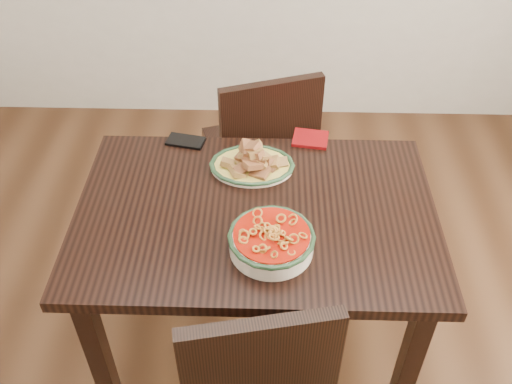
{
  "coord_description": "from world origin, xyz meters",
  "views": [
    {
      "loc": [
        -0.03,
        -1.28,
        2.02
      ],
      "look_at": [
        -0.07,
        0.07,
        0.81
      ],
      "focal_mm": 40.0,
      "sensor_mm": 36.0,
      "label": 1
    }
  ],
  "objects_px": {
    "chair_far": "(263,148)",
    "smartphone": "(186,141)",
    "fish_plate": "(252,158)",
    "dining_table": "(256,232)",
    "noodle_bowl": "(271,239)"
  },
  "relations": [
    {
      "from": "dining_table",
      "to": "smartphone",
      "type": "xyz_separation_m",
      "value": [
        -0.27,
        0.36,
        0.11
      ]
    },
    {
      "from": "fish_plate",
      "to": "smartphone",
      "type": "height_order",
      "value": "fish_plate"
    },
    {
      "from": "chair_far",
      "to": "fish_plate",
      "type": "bearing_deg",
      "value": 67.34
    },
    {
      "from": "chair_far",
      "to": "smartphone",
      "type": "xyz_separation_m",
      "value": [
        -0.28,
        -0.3,
        0.26
      ]
    },
    {
      "from": "fish_plate",
      "to": "noodle_bowl",
      "type": "distance_m",
      "value": 0.39
    },
    {
      "from": "chair_far",
      "to": "noodle_bowl",
      "type": "height_order",
      "value": "chair_far"
    },
    {
      "from": "noodle_bowl",
      "to": "smartphone",
      "type": "relative_size",
      "value": 1.91
    },
    {
      "from": "chair_far",
      "to": "fish_plate",
      "type": "xyz_separation_m",
      "value": [
        -0.03,
        -0.45,
        0.3
      ]
    },
    {
      "from": "chair_far",
      "to": "smartphone",
      "type": "height_order",
      "value": "chair_far"
    },
    {
      "from": "dining_table",
      "to": "smartphone",
      "type": "distance_m",
      "value": 0.46
    },
    {
      "from": "noodle_bowl",
      "to": "smartphone",
      "type": "bearing_deg",
      "value": 121.37
    },
    {
      "from": "noodle_bowl",
      "to": "smartphone",
      "type": "distance_m",
      "value": 0.62
    },
    {
      "from": "dining_table",
      "to": "fish_plate",
      "type": "xyz_separation_m",
      "value": [
        -0.02,
        0.21,
        0.15
      ]
    },
    {
      "from": "smartphone",
      "to": "fish_plate",
      "type": "bearing_deg",
      "value": -18.22
    },
    {
      "from": "chair_far",
      "to": "fish_plate",
      "type": "relative_size",
      "value": 3.1
    }
  ]
}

